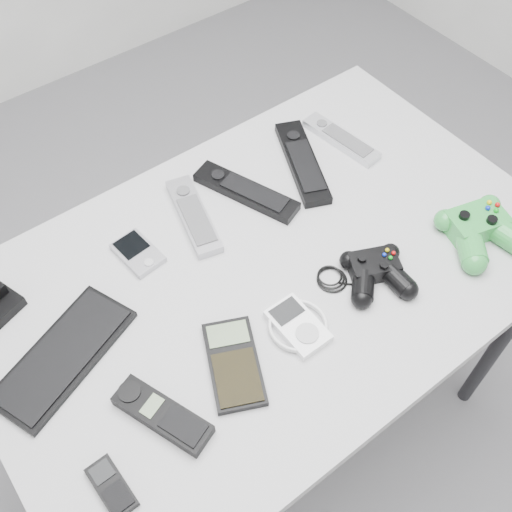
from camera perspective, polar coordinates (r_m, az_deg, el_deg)
floor at (r=1.85m, az=2.32°, el=-12.23°), size 3.50×3.50×0.00m
desk at (r=1.20m, az=1.27°, el=-2.74°), size 1.12×0.72×0.75m
pda_keyboard at (r=1.09m, az=-17.85°, el=-8.98°), size 0.29×0.20×0.02m
pda at (r=1.18m, az=-11.20°, el=0.32°), size 0.07×0.11×0.02m
remote_silver_a at (r=1.22m, az=-5.97°, el=3.91°), size 0.10×0.21×0.02m
remote_black_a at (r=1.25m, az=-0.96°, el=6.21°), size 0.13×0.24×0.02m
remote_black_b at (r=1.32m, az=4.44°, el=8.96°), size 0.15×0.25×0.02m
remote_silver_b at (r=1.38m, az=8.10°, el=11.01°), size 0.07×0.20×0.02m
mobile_phone at (r=0.98m, az=-13.60°, el=-20.60°), size 0.04×0.09×0.02m
cordless_handset at (r=1.00m, az=-8.91°, el=-14.70°), size 0.11×0.18×0.03m
calculator at (r=1.03m, az=-2.12°, el=-10.18°), size 0.15×0.19×0.02m
mp3_player at (r=1.07m, az=4.01°, el=-6.60°), size 0.11×0.11×0.02m
controller_black at (r=1.13m, az=11.38°, el=-1.36°), size 0.25×0.21×0.04m
controller_green at (r=1.25m, az=20.65°, el=2.53°), size 0.20×0.20×0.05m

